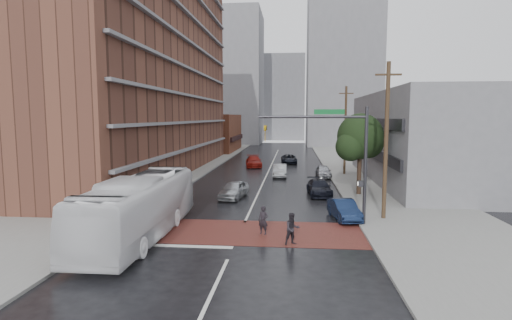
% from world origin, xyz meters
% --- Properties ---
extents(ground, '(160.00, 160.00, 0.00)m').
position_xyz_m(ground, '(0.00, 0.00, 0.00)').
color(ground, black).
rests_on(ground, ground).
extents(crosswalk, '(14.00, 5.00, 0.02)m').
position_xyz_m(crosswalk, '(0.00, 0.50, 0.01)').
color(crosswalk, maroon).
rests_on(crosswalk, ground).
extents(sidewalk_west, '(9.00, 90.00, 0.15)m').
position_xyz_m(sidewalk_west, '(-11.50, 25.00, 0.07)').
color(sidewalk_west, gray).
rests_on(sidewalk_west, ground).
extents(sidewalk_east, '(9.00, 90.00, 0.15)m').
position_xyz_m(sidewalk_east, '(11.50, 25.00, 0.07)').
color(sidewalk_east, gray).
rests_on(sidewalk_east, ground).
extents(apartment_block, '(10.00, 44.00, 28.00)m').
position_xyz_m(apartment_block, '(-14.00, 24.00, 14.00)').
color(apartment_block, brown).
rests_on(apartment_block, ground).
extents(storefront_west, '(8.00, 16.00, 7.00)m').
position_xyz_m(storefront_west, '(-12.00, 54.00, 3.50)').
color(storefront_west, brown).
rests_on(storefront_west, ground).
extents(building_east, '(11.00, 26.00, 9.00)m').
position_xyz_m(building_east, '(16.50, 20.00, 4.50)').
color(building_east, gray).
rests_on(building_east, ground).
extents(distant_tower_west, '(18.00, 16.00, 32.00)m').
position_xyz_m(distant_tower_west, '(-14.00, 78.00, 16.00)').
color(distant_tower_west, gray).
rests_on(distant_tower_west, ground).
extents(distant_tower_east, '(16.00, 14.00, 36.00)m').
position_xyz_m(distant_tower_east, '(14.00, 72.00, 18.00)').
color(distant_tower_east, gray).
rests_on(distant_tower_east, ground).
extents(distant_tower_center, '(12.00, 10.00, 24.00)m').
position_xyz_m(distant_tower_center, '(0.00, 95.00, 12.00)').
color(distant_tower_center, gray).
rests_on(distant_tower_center, ground).
extents(street_tree, '(4.20, 4.10, 6.90)m').
position_xyz_m(street_tree, '(8.52, 12.03, 4.73)').
color(street_tree, '#332319').
rests_on(street_tree, ground).
extents(signal_mast, '(6.50, 0.30, 7.20)m').
position_xyz_m(signal_mast, '(5.85, 2.50, 4.73)').
color(signal_mast, '#2D2D33').
rests_on(signal_mast, ground).
extents(utility_pole_near, '(1.60, 0.26, 10.00)m').
position_xyz_m(utility_pole_near, '(8.80, 4.00, 5.14)').
color(utility_pole_near, '#473321').
rests_on(utility_pole_near, ground).
extents(utility_pole_far, '(1.60, 0.26, 10.00)m').
position_xyz_m(utility_pole_far, '(8.80, 24.00, 5.14)').
color(utility_pole_far, '#473321').
rests_on(utility_pole_far, ground).
extents(transit_bus, '(2.92, 12.18, 3.39)m').
position_xyz_m(transit_bus, '(-5.32, -1.00, 1.69)').
color(transit_bus, white).
rests_on(transit_bus, ground).
extents(pedestrian_a, '(0.69, 0.58, 1.62)m').
position_xyz_m(pedestrian_a, '(1.35, 0.17, 0.81)').
color(pedestrian_a, black).
rests_on(pedestrian_a, ground).
extents(pedestrian_b, '(0.99, 0.89, 1.67)m').
position_xyz_m(pedestrian_b, '(2.98, -1.50, 0.84)').
color(pedestrian_b, black).
rests_on(pedestrian_b, ground).
extents(car_travel_a, '(2.38, 4.41, 1.42)m').
position_xyz_m(car_travel_a, '(-1.80, 9.96, 0.71)').
color(car_travel_a, '#ACB0B4').
rests_on(car_travel_a, ground).
extents(car_travel_b, '(1.56, 4.25, 1.39)m').
position_xyz_m(car_travel_b, '(1.53, 21.93, 0.70)').
color(car_travel_b, '#ABAFB3').
rests_on(car_travel_b, ground).
extents(car_travel_c, '(2.76, 5.22, 1.44)m').
position_xyz_m(car_travel_c, '(-2.22, 30.43, 0.72)').
color(car_travel_c, maroon).
rests_on(car_travel_c, ground).
extents(suv_travel, '(2.40, 4.71, 1.27)m').
position_xyz_m(suv_travel, '(2.41, 34.79, 0.64)').
color(suv_travel, black).
rests_on(suv_travel, ground).
extents(car_parked_near, '(1.97, 4.05, 1.28)m').
position_xyz_m(car_parked_near, '(6.30, 4.00, 0.64)').
color(car_parked_near, '#122040').
rests_on(car_parked_near, ground).
extents(car_parked_mid, '(2.16, 4.61, 1.30)m').
position_xyz_m(car_parked_mid, '(5.20, 11.90, 0.65)').
color(car_parked_mid, black).
rests_on(car_parked_mid, ground).
extents(car_parked_far, '(1.66, 3.92, 1.32)m').
position_xyz_m(car_parked_far, '(6.30, 22.09, 0.66)').
color(car_parked_far, '#A8AAB0').
rests_on(car_parked_far, ground).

